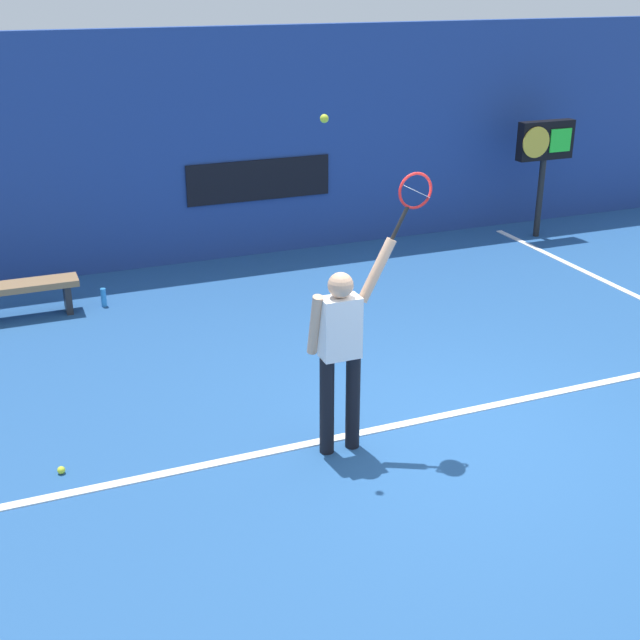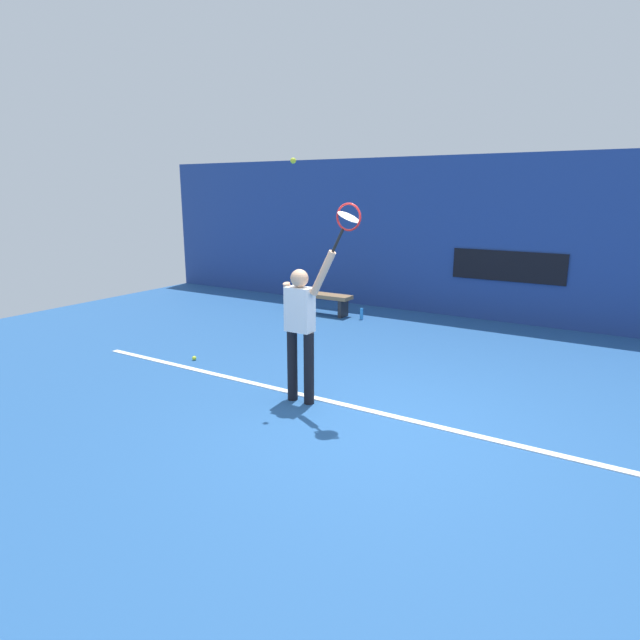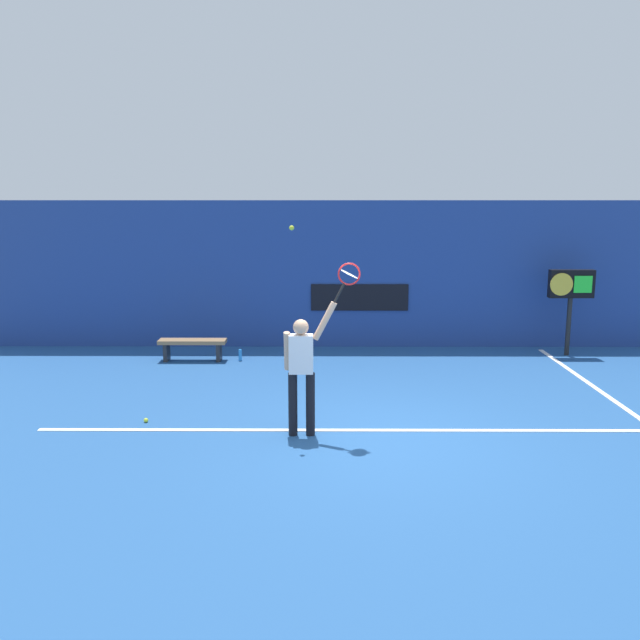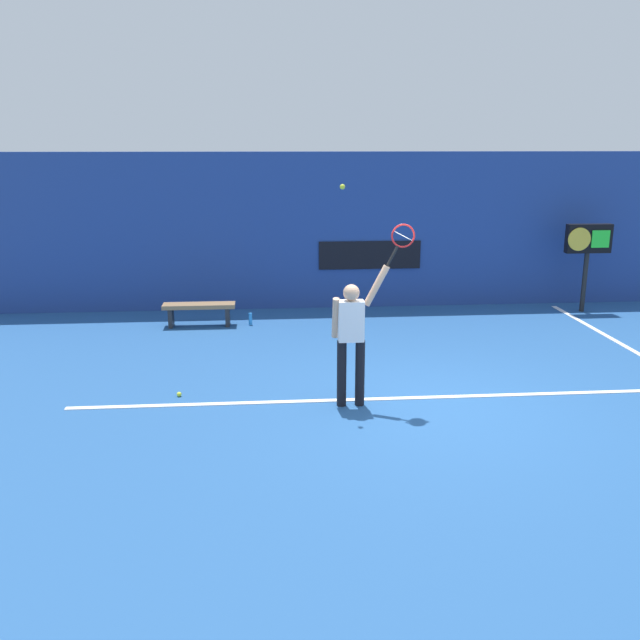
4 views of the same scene
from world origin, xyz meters
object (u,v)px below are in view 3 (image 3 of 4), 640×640
object	(u,v)px
court_bench	(193,345)
spare_ball	(146,420)
tennis_player	(302,367)
tennis_ball	(292,228)
tennis_racket	(348,276)
water_bottle	(240,355)
scoreboard_clock	(571,288)

from	to	relation	value
court_bench	spare_ball	distance (m)	3.87
court_bench	tennis_player	bearing A→B (deg)	-60.92
tennis_ball	spare_ball	world-z (taller)	tennis_ball
tennis_racket	water_bottle	size ratio (longest dim) A/B	2.56
tennis_player	court_bench	distance (m)	5.05
tennis_racket	spare_ball	distance (m)	3.81
court_bench	tennis_racket	bearing A→B (deg)	-54.91
tennis_player	court_bench	bearing A→B (deg)	119.08
tennis_racket	water_bottle	world-z (taller)	tennis_racket
tennis_ball	spare_ball	xyz separation A→B (m)	(-2.26, 0.45, -2.91)
court_bench	spare_ball	bearing A→B (deg)	-89.34
tennis_player	water_bottle	bearing A→B (deg)	108.22
tennis_player	spare_ball	world-z (taller)	tennis_player
tennis_racket	court_bench	size ratio (longest dim) A/B	0.44
tennis_racket	water_bottle	xyz separation A→B (m)	(-2.08, 4.38, -2.17)
tennis_ball	court_bench	world-z (taller)	tennis_ball
tennis_ball	court_bench	size ratio (longest dim) A/B	0.05
tennis_ball	scoreboard_clock	distance (m)	7.64
water_bottle	spare_ball	world-z (taller)	water_bottle
tennis_racket	court_bench	bearing A→B (deg)	125.09
tennis_player	court_bench	size ratio (longest dim) A/B	1.39
court_bench	spare_ball	size ratio (longest dim) A/B	20.59
spare_ball	tennis_player	bearing A→B (deg)	-12.17
tennis_player	tennis_racket	distance (m)	1.43
scoreboard_clock	spare_ball	world-z (taller)	scoreboard_clock
water_bottle	spare_ball	xyz separation A→B (m)	(-0.95, -3.86, -0.09)
tennis_player	spare_ball	xyz separation A→B (m)	(-2.39, 0.52, -0.98)
tennis_racket	scoreboard_clock	bearing A→B (deg)	44.80
tennis_player	water_bottle	world-z (taller)	tennis_player
tennis_ball	court_bench	distance (m)	5.54
scoreboard_clock	court_bench	size ratio (longest dim) A/B	1.33
scoreboard_clock	court_bench	bearing A→B (deg)	-176.18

